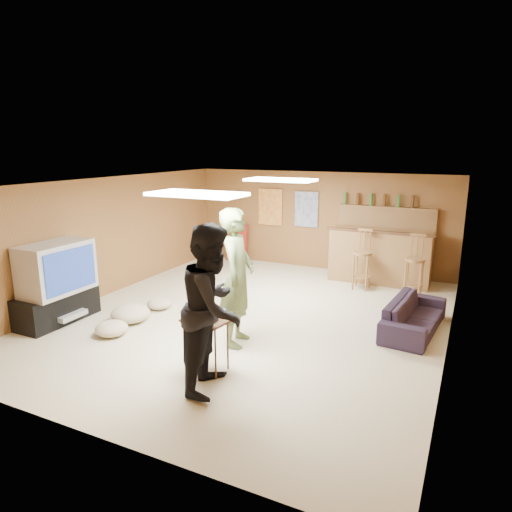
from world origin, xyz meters
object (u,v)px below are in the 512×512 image
at_px(bar_counter, 380,256).
at_px(person_black, 213,308).
at_px(tv_body, 56,268).
at_px(tray_table, 208,345).
at_px(person_olive, 237,278).
at_px(sofa, 414,316).

relative_size(bar_counter, person_black, 1.03).
bearing_deg(tv_body, tray_table, -7.15).
distance_m(person_olive, sofa, 2.81).
bearing_deg(tv_body, person_olive, 10.28).
relative_size(tv_body, tray_table, 1.58).
distance_m(sofa, tray_table, 3.27).
bearing_deg(sofa, person_olive, 130.44).
bearing_deg(person_black, bar_counter, -21.53).
height_order(person_black, tray_table, person_black).
height_order(person_black, sofa, person_black).
xyz_separation_m(bar_counter, sofa, (0.99, -2.37, -0.30)).
relative_size(bar_counter, sofa, 1.19).
bearing_deg(tv_body, person_black, -11.36).
distance_m(tv_body, sofa, 5.58).
xyz_separation_m(tv_body, sofa, (5.14, 2.08, -0.65)).
bearing_deg(tray_table, person_olive, 94.10).
bearing_deg(tv_body, bar_counter, 47.00).
distance_m(bar_counter, person_olive, 4.13).
distance_m(person_olive, person_black, 1.22).
xyz_separation_m(person_olive, person_black, (0.32, -1.18, -0.00)).
relative_size(bar_counter, person_olive, 1.03).
bearing_deg(sofa, person_black, 150.68).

